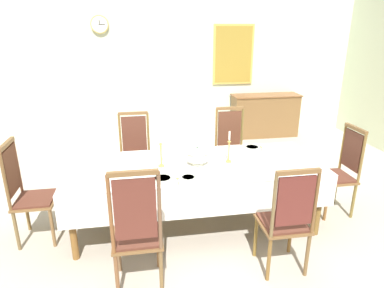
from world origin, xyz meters
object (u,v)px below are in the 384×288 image
at_px(bowl_far_left, 163,179).
at_px(mounted_clock, 100,24).
at_px(chair_north_a, 135,154).
at_px(bowl_near_left, 188,178).
at_px(spoon_secondary, 261,148).
at_px(candlestick_east, 229,150).
at_px(sideboard, 265,115).
at_px(framed_painting, 233,55).
at_px(soup_tureen, 197,156).
at_px(chair_head_west, 27,192).
at_px(chair_head_east, 340,170).
at_px(candlestick_west, 161,153).
at_px(chair_south_a, 137,230).
at_px(chair_south_b, 286,219).
at_px(spoon_primary, 178,179).
at_px(dining_table, 195,170).
at_px(chair_north_b, 231,148).
at_px(bowl_near_right, 252,148).

relative_size(bowl_far_left, mounted_clock, 0.60).
bearing_deg(chair_north_a, bowl_far_left, 101.70).
bearing_deg(bowl_near_left, spoon_secondary, 36.39).
xyz_separation_m(bowl_near_left, bowl_far_left, (-0.26, 0.02, 0.00)).
bearing_deg(candlestick_east, sideboard, 62.03).
bearing_deg(framed_painting, spoon_secondary, -98.76).
height_order(soup_tureen, spoon_secondary, soup_tureen).
bearing_deg(soup_tureen, chair_north_a, 126.53).
xyz_separation_m(chair_head_west, mounted_clock, (0.60, 3.43, 1.72)).
bearing_deg(chair_head_east, candlestick_west, 90.00).
bearing_deg(spoon_secondary, bowl_near_left, -126.66).
distance_m(chair_south_a, chair_south_b, 1.38).
xyz_separation_m(bowl_near_left, spoon_primary, (-0.11, 0.03, -0.02)).
xyz_separation_m(chair_south_b, chair_head_east, (1.14, 0.95, 0.00)).
bearing_deg(candlestick_east, dining_table, 180.00).
height_order(chair_south_a, spoon_secondary, chair_south_a).
bearing_deg(candlestick_west, sideboard, 52.21).
bearing_deg(chair_north_b, chair_north_a, 0.04).
bearing_deg(chair_south_a, spoon_secondary, 39.85).
height_order(dining_table, spoon_primary, spoon_primary).
bearing_deg(dining_table, bowl_near_left, -109.98).
distance_m(bowl_near_left, mounted_clock, 4.26).
bearing_deg(chair_south_a, bowl_near_left, 45.89).
height_order(candlestick_west, bowl_near_right, candlestick_west).
relative_size(chair_south_a, candlestick_west, 3.16).
relative_size(dining_table, sideboard, 1.98).
relative_size(chair_south_a, bowl_far_left, 6.12).
bearing_deg(framed_painting, mounted_clock, -179.80).
distance_m(chair_head_east, candlestick_east, 1.49).
xyz_separation_m(chair_head_east, bowl_near_right, (-1.03, 0.37, 0.22)).
bearing_deg(candlestick_west, chair_north_a, 107.13).
bearing_deg(candlestick_west, bowl_near_left, -58.74).
height_order(dining_table, bowl_near_right, bowl_near_right).
relative_size(chair_south_a, soup_tureen, 4.63).
height_order(dining_table, sideboard, sideboard).
height_order(chair_head_west, spoon_secondary, chair_head_west).
bearing_deg(bowl_near_left, chair_head_east, 11.44).
relative_size(dining_table, chair_head_east, 2.53).
relative_size(mounted_clock, framed_painting, 0.28).
bearing_deg(chair_head_east, chair_south_a, 110.77).
distance_m(bowl_far_left, sideboard, 4.36).
height_order(chair_south_b, bowl_near_right, chair_south_b).
relative_size(soup_tureen, bowl_far_left, 1.32).
bearing_deg(bowl_near_left, dining_table, 70.02).
bearing_deg(spoon_primary, chair_north_a, 110.09).
relative_size(candlestick_east, spoon_primary, 2.08).
relative_size(chair_south_a, chair_north_a, 1.05).
xyz_separation_m(chair_south_b, bowl_near_right, (0.11, 1.32, 0.22)).
bearing_deg(mounted_clock, bowl_far_left, -77.73).
height_order(bowl_near_left, spoon_secondary, bowl_near_left).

